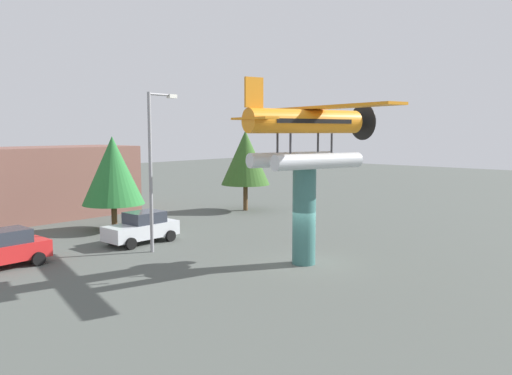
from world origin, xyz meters
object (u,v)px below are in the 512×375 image
object	(u,v)px
car_near_red	(1,249)
tree_center_back	(245,158)
floatplane_monument	(307,132)
storefront_building	(46,182)
display_pedestal	(304,216)
streetlight_primary	(153,161)
tree_east	(113,171)
car_mid_silver	(142,227)

from	to	relation	value
car_near_red	tree_center_back	bearing A→B (deg)	-171.22
floatplane_monument	storefront_building	xyz separation A→B (m)	(-1.58, 22.04, -3.68)
car_near_red	storefront_building	world-z (taller)	storefront_building
display_pedestal	tree_center_back	size ratio (longest dim) A/B	0.72
display_pedestal	streetlight_primary	size ratio (longest dim) A/B	0.55
car_near_red	tree_east	world-z (taller)	tree_east
display_pedestal	storefront_building	world-z (taller)	storefront_building
floatplane_monument	streetlight_primary	distance (m)	8.20
car_mid_silver	tree_center_back	bearing A→B (deg)	-164.02
display_pedestal	floatplane_monument	xyz separation A→B (m)	(0.13, -0.04, 3.96)
car_mid_silver	tree_center_back	xyz separation A→B (m)	(12.72, 3.64, 3.31)
display_pedestal	floatplane_monument	size ratio (longest dim) A/B	0.44
floatplane_monument	car_mid_silver	xyz separation A→B (m)	(-2.35, 9.61, -5.37)
car_near_red	storefront_building	bearing A→B (deg)	-124.75
display_pedestal	floatplane_monument	bearing A→B (deg)	-16.32
display_pedestal	car_near_red	distance (m)	14.08
tree_east	streetlight_primary	bearing A→B (deg)	-106.48
car_near_red	tree_east	xyz separation A→B (m)	(8.66, 3.95, 2.93)
floatplane_monument	tree_east	world-z (taller)	floatplane_monument
floatplane_monument	tree_east	distance (m)	14.34
storefront_building	tree_east	size ratio (longest dim) A/B	2.11
storefront_building	tree_center_back	size ratio (longest dim) A/B	1.99
streetlight_primary	display_pedestal	bearing A→B (deg)	-67.73
floatplane_monument	streetlight_primary	world-z (taller)	floatplane_monument
car_near_red	car_mid_silver	size ratio (longest dim) A/B	1.00
tree_center_back	storefront_building	bearing A→B (deg)	143.69
tree_center_back	streetlight_primary	bearing A→B (deg)	-156.71
streetlight_primary	tree_center_back	bearing A→B (deg)	23.29
car_near_red	tree_east	size ratio (longest dim) A/B	0.70
display_pedestal	car_mid_silver	xyz separation A→B (m)	(-2.22, 9.57, -1.41)
display_pedestal	tree_east	size ratio (longest dim) A/B	0.77
storefront_building	car_mid_silver	bearing A→B (deg)	-93.53
car_mid_silver	tree_east	distance (m)	5.47
car_near_red	car_mid_silver	distance (m)	7.51
car_near_red	streetlight_primary	xyz separation A→B (m)	(6.69, -2.70, 3.89)
display_pedestal	tree_center_back	distance (m)	16.98
storefront_building	tree_center_back	xyz separation A→B (m)	(11.96, -8.79, 1.62)
floatplane_monument	storefront_building	world-z (taller)	floatplane_monument
car_near_red	car_mid_silver	xyz separation A→B (m)	(7.50, -0.52, 0.00)
display_pedestal	car_mid_silver	bearing A→B (deg)	103.08
floatplane_monument	streetlight_primary	size ratio (longest dim) A/B	1.25
car_mid_silver	storefront_building	xyz separation A→B (m)	(0.77, 12.43, 1.69)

